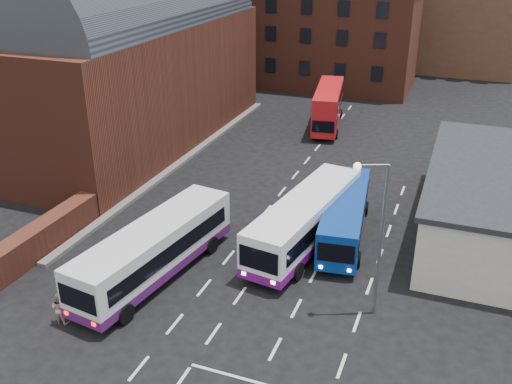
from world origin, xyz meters
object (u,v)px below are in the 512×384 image
(street_lamp, at_px, (376,227))
(pedestrian_red, at_px, (68,298))
(bus_white_inbound, at_px, (305,218))
(bus_red_double, at_px, (328,106))
(bus_white_outbound, at_px, (155,247))
(bus_blue, at_px, (345,214))
(pedestrian_beige, at_px, (60,308))

(street_lamp, distance_m, pedestrian_red, 14.97)
(bus_white_inbound, bearing_deg, street_lamp, 140.86)
(pedestrian_red, bearing_deg, bus_red_double, -136.91)
(bus_red_double, distance_m, street_lamp, 28.81)
(bus_white_inbound, bearing_deg, bus_white_outbound, 51.75)
(bus_white_inbound, relative_size, street_lamp, 1.44)
(street_lamp, relative_size, pedestrian_red, 4.94)
(bus_white_outbound, bearing_deg, street_lamp, 12.22)
(bus_blue, bearing_deg, pedestrian_beige, 43.26)
(bus_white_outbound, distance_m, street_lamp, 11.61)
(bus_blue, xyz_separation_m, pedestrian_beige, (-10.61, -12.81, -0.75))
(bus_white_outbound, xyz_separation_m, pedestrian_red, (-2.34, -4.29, -0.97))
(bus_white_inbound, distance_m, street_lamp, 7.67)
(bus_blue, height_order, pedestrian_beige, bus_blue)
(bus_white_inbound, distance_m, pedestrian_beige, 14.11)
(bus_white_outbound, relative_size, pedestrian_red, 7.05)
(bus_blue, relative_size, street_lamp, 1.26)
(pedestrian_beige, bearing_deg, bus_blue, -132.29)
(bus_white_outbound, relative_size, bus_blue, 1.14)
(bus_blue, distance_m, pedestrian_red, 16.14)
(bus_red_double, bearing_deg, pedestrian_beige, 72.91)
(bus_white_outbound, bearing_deg, pedestrian_beige, -105.22)
(street_lamp, distance_m, pedestrian_beige, 15.14)
(bus_red_double, distance_m, pedestrian_beige, 33.38)
(street_lamp, bearing_deg, pedestrian_red, -159.56)
(bus_white_outbound, xyz_separation_m, bus_blue, (8.40, 7.73, -0.21))
(bus_white_inbound, bearing_deg, bus_blue, -129.49)
(pedestrian_red, bearing_deg, bus_white_inbound, -169.40)
(bus_white_outbound, relative_size, bus_red_double, 1.16)
(bus_white_outbound, bearing_deg, bus_blue, 51.01)
(bus_red_double, height_order, street_lamp, street_lamp)
(bus_white_outbound, distance_m, pedestrian_red, 4.98)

